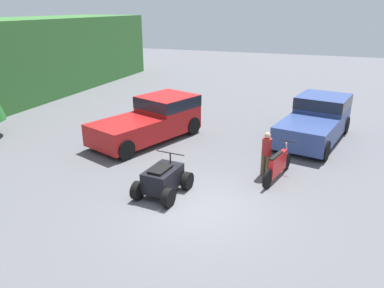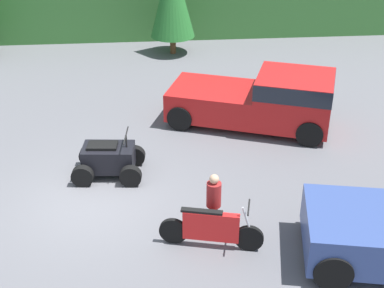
{
  "view_description": "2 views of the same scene",
  "coord_description": "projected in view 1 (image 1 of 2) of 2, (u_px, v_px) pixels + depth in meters",
  "views": [
    {
      "loc": [
        -9.45,
        -3.37,
        5.71
      ],
      "look_at": [
        2.64,
        1.08,
        0.95
      ],
      "focal_mm": 35.0,
      "sensor_mm": 36.0,
      "label": 1
    },
    {
      "loc": [
        1.53,
        -11.52,
        7.9
      ],
      "look_at": [
        2.64,
        1.08,
        0.95
      ],
      "focal_mm": 50.0,
      "sensor_mm": 36.0,
      "label": 2
    }
  ],
  "objects": [
    {
      "name": "pickup_truck_second",
      "position": [
        317.0,
        118.0,
        16.86
      ],
      "size": [
        5.36,
        3.19,
        1.83
      ],
      "rotation": [
        0.0,
        0.0,
        -0.21
      ],
      "color": "#334784",
      "rests_on": "ground_plane"
    },
    {
      "name": "quad_atv",
      "position": [
        163.0,
        180.0,
        11.94
      ],
      "size": [
        2.0,
        1.48,
        1.26
      ],
      "rotation": [
        0.0,
        0.0,
        -0.1
      ],
      "color": "black",
      "rests_on": "ground_plane"
    },
    {
      "name": "rider_person",
      "position": [
        266.0,
        153.0,
        13.11
      ],
      "size": [
        0.43,
        0.43,
        1.63
      ],
      "rotation": [
        0.0,
        0.0,
        -0.35
      ],
      "color": "brown",
      "rests_on": "ground_plane"
    },
    {
      "name": "dirt_bike",
      "position": [
        278.0,
        166.0,
        13.02
      ],
      "size": [
        2.33,
        0.82,
        1.18
      ],
      "rotation": [
        0.0,
        0.0,
        -0.24
      ],
      "color": "black",
      "rests_on": "ground_plane"
    },
    {
      "name": "ground_plane",
      "position": [
        195.0,
        206.0,
        11.39
      ],
      "size": [
        80.0,
        80.0,
        0.0
      ],
      "primitive_type": "plane",
      "color": "#5B5B60"
    },
    {
      "name": "pickup_truck_red",
      "position": [
        154.0,
        118.0,
        16.91
      ],
      "size": [
        5.59,
        3.83,
        1.83
      ],
      "rotation": [
        0.0,
        0.0,
        -0.35
      ],
      "color": "red",
      "rests_on": "ground_plane"
    }
  ]
}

